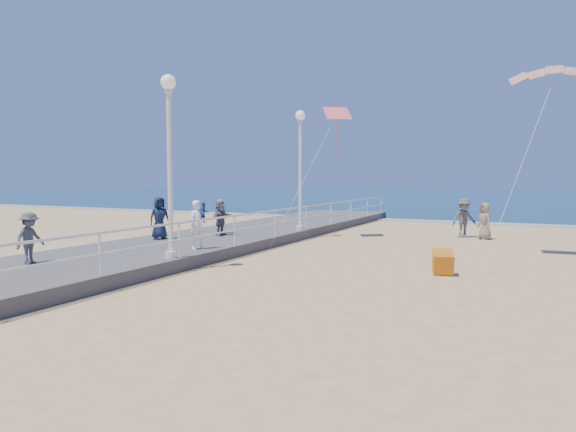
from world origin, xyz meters
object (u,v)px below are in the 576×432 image
at_px(lamp_post_far, 300,157).
at_px(toddler_held, 204,213).
at_px(spectator_5, 220,218).
at_px(beach_walker_c, 485,221).
at_px(spectator_6, 221,216).
at_px(beach_walker_a, 464,218).
at_px(woman_holding_toddler, 198,225).
at_px(spectator_4, 160,218).
at_px(lamp_post_mid, 169,147).
at_px(spectator_2, 30,238).
at_px(box_kite, 443,265).

xyz_separation_m(lamp_post_far, toddler_held, (-0.26, -6.98, -2.06)).
bearing_deg(spectator_5, beach_walker_c, -55.44).
bearing_deg(spectator_6, toddler_held, -153.29).
height_order(spectator_6, beach_walker_a, spectator_6).
xyz_separation_m(lamp_post_far, woman_holding_toddler, (-0.41, -7.13, -2.45)).
bearing_deg(spectator_6, beach_walker_c, -58.16).
bearing_deg(spectator_4, beach_walker_c, -21.38).
height_order(lamp_post_mid, spectator_2, lamp_post_mid).
relative_size(lamp_post_mid, spectator_4, 3.28).
distance_m(spectator_2, beach_walker_a, 17.82).
relative_size(lamp_post_far, spectator_5, 3.76).
distance_m(lamp_post_far, box_kite, 10.03).
relative_size(spectator_2, beach_walker_c, 0.87).
distance_m(toddler_held, spectator_4, 3.39).
xyz_separation_m(spectator_5, beach_walker_a, (8.58, 7.04, -0.21)).
distance_m(woman_holding_toddler, box_kite, 7.82).
height_order(lamp_post_mid, box_kite, lamp_post_mid).
height_order(spectator_6, beach_walker_c, spectator_6).
bearing_deg(toddler_held, spectator_5, 47.38).
bearing_deg(spectator_4, lamp_post_far, -1.44).
xyz_separation_m(lamp_post_mid, spectator_2, (-2.85, -2.50, -2.55)).
height_order(woman_holding_toddler, spectator_5, woman_holding_toddler).
xyz_separation_m(lamp_post_far, spectator_6, (-2.35, -2.83, -2.54)).
height_order(spectator_4, box_kite, spectator_4).
distance_m(lamp_post_mid, lamp_post_far, 9.00).
xyz_separation_m(lamp_post_far, beach_walker_a, (6.58, 3.62, -2.76)).
height_order(toddler_held, spectator_5, toddler_held).
distance_m(lamp_post_mid, spectator_2, 4.57).
xyz_separation_m(beach_walker_a, box_kite, (0.70, -9.65, -0.60)).
relative_size(toddler_held, spectator_6, 0.49).
height_order(toddler_held, beach_walker_c, toddler_held).
distance_m(lamp_post_mid, spectator_6, 7.07).
height_order(lamp_post_mid, beach_walker_c, lamp_post_mid).
bearing_deg(beach_walker_a, spectator_6, 177.42).
relative_size(spectator_5, beach_walker_a, 0.78).
relative_size(woman_holding_toddler, toddler_held, 2.30).
relative_size(toddler_held, box_kite, 1.17).
bearing_deg(box_kite, beach_walker_a, 78.08).
bearing_deg(woman_holding_toddler, lamp_post_far, 18.05).
bearing_deg(beach_walker_a, box_kite, -124.32).
height_order(lamp_post_mid, lamp_post_far, same).
bearing_deg(lamp_post_mid, woman_holding_toddler, 102.32).
bearing_deg(beach_walker_a, lamp_post_far, 170.37).
relative_size(spectator_2, box_kite, 2.37).
relative_size(lamp_post_far, toddler_held, 7.56).
bearing_deg(spectator_4, box_kite, -63.09).
xyz_separation_m(woman_holding_toddler, beach_walker_a, (6.99, 10.75, -0.31)).
relative_size(lamp_post_mid, lamp_post_far, 1.00).
bearing_deg(beach_walker_a, toddler_held, -161.28).
bearing_deg(spectator_4, spectator_5, -2.08).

